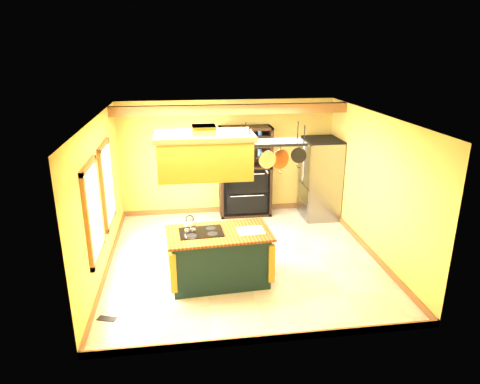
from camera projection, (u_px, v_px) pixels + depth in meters
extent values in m
plane|color=beige|center=(243.00, 258.00, 8.18)|extent=(5.00, 5.00, 0.00)
plane|color=white|center=(243.00, 117.00, 7.31)|extent=(5.00, 5.00, 0.00)
cube|color=gold|center=(228.00, 158.00, 10.09)|extent=(5.00, 0.02, 2.70)
cube|color=gold|center=(271.00, 254.00, 5.40)|extent=(5.00, 0.02, 2.70)
cube|color=gold|center=(100.00, 198.00, 7.42)|extent=(0.02, 5.00, 2.70)
cube|color=gold|center=(374.00, 186.00, 8.06)|extent=(0.02, 5.00, 2.70)
cube|color=#95602E|center=(231.00, 109.00, 8.94)|extent=(5.00, 0.15, 0.20)
cube|color=#95602E|center=(93.00, 212.00, 6.66)|extent=(0.06, 1.06, 1.56)
cube|color=white|center=(95.00, 211.00, 6.66)|extent=(0.02, 0.85, 1.34)
cube|color=#95602E|center=(107.00, 184.00, 7.97)|extent=(0.06, 1.06, 1.56)
cube|color=white|center=(109.00, 184.00, 7.97)|extent=(0.02, 0.85, 1.34)
cube|color=#132A2D|center=(219.00, 258.00, 7.24)|extent=(1.64, 0.96, 0.88)
cube|color=brown|center=(219.00, 233.00, 7.09)|extent=(1.78, 1.07, 0.04)
cube|color=black|center=(201.00, 232.00, 7.07)|extent=(0.75, 0.54, 0.01)
ellipsoid|color=silver|center=(190.00, 224.00, 7.11)|extent=(0.20, 0.20, 0.16)
cube|color=white|center=(251.00, 231.00, 7.11)|extent=(0.45, 0.36, 0.02)
cube|color=#AF7F2B|center=(205.00, 157.00, 6.64)|extent=(1.43, 0.77, 0.60)
cube|color=#95602E|center=(204.00, 136.00, 6.53)|extent=(1.52, 0.86, 0.08)
cube|color=#AF7F2B|center=(204.00, 132.00, 6.51)|extent=(0.35, 0.35, 0.20)
cube|color=black|center=(274.00, 142.00, 6.72)|extent=(0.95, 0.47, 0.04)
cylinder|color=black|center=(250.00, 136.00, 6.44)|extent=(0.02, 0.02, 0.29)
cylinder|color=black|center=(298.00, 130.00, 6.90)|extent=(0.02, 0.02, 0.29)
cylinder|color=black|center=(250.00, 154.00, 6.82)|extent=(0.25, 0.03, 0.25)
cylinder|color=silver|center=(267.00, 160.00, 6.69)|extent=(0.28, 0.03, 0.28)
cylinder|color=#AE502B|center=(280.00, 159.00, 6.92)|extent=(0.32, 0.03, 0.32)
cylinder|color=black|center=(299.00, 155.00, 6.74)|extent=(0.25, 0.03, 0.25)
cube|color=gray|center=(320.00, 179.00, 9.94)|extent=(0.76, 0.93, 1.82)
cube|color=gray|center=(308.00, 166.00, 9.54)|extent=(0.03, 0.45, 0.98)
cube|color=gray|center=(302.00, 161.00, 9.97)|extent=(0.03, 0.45, 0.98)
cube|color=gray|center=(303.00, 200.00, 10.04)|extent=(0.03, 0.89, 0.77)
cube|color=black|center=(318.00, 214.00, 10.22)|extent=(0.72, 0.89, 0.06)
cube|color=black|center=(244.00, 169.00, 10.18)|extent=(1.20, 0.06, 2.12)
cube|color=black|center=(221.00, 173.00, 9.90)|extent=(0.06, 0.51, 2.12)
cube|color=black|center=(269.00, 171.00, 10.04)|extent=(0.06, 0.51, 2.12)
cube|color=black|center=(245.00, 166.00, 9.93)|extent=(1.20, 0.51, 0.05)
cube|color=black|center=(245.00, 189.00, 10.14)|extent=(1.08, 0.41, 1.14)
cube|color=black|center=(247.00, 183.00, 9.77)|extent=(0.94, 0.04, 0.51)
cube|color=black|center=(247.00, 204.00, 9.94)|extent=(0.94, 0.04, 0.46)
cube|color=black|center=(245.00, 157.00, 9.85)|extent=(1.08, 0.45, 0.02)
cube|color=black|center=(245.00, 146.00, 9.77)|extent=(1.08, 0.45, 0.02)
cube|color=black|center=(246.00, 136.00, 9.69)|extent=(1.08, 0.45, 0.02)
cylinder|color=white|center=(233.00, 155.00, 9.75)|extent=(0.22, 0.22, 0.07)
cylinder|color=teal|center=(260.00, 142.00, 9.73)|extent=(0.10, 0.10, 0.17)
cube|color=black|center=(107.00, 319.00, 6.35)|extent=(0.30, 0.20, 0.01)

